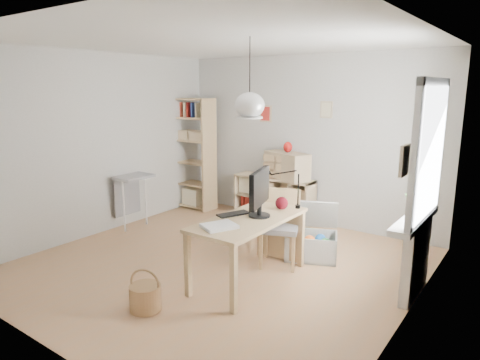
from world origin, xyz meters
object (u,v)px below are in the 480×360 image
Objects in this scene: desk at (249,226)px; cube_shelf at (274,201)px; storage_chest at (312,240)px; chair at (280,222)px; drawer_chest at (287,166)px; monitor at (260,191)px; tall_bookshelf at (193,149)px.

desk is 2.48m from cube_shelf.
desk is 1.62× the size of storage_chest.
chair is 1.22× the size of drawer_chest.
desk is 0.42m from monitor.
tall_bookshelf is at bearing 130.46° from chair.
tall_bookshelf is at bearing -169.81° from cube_shelf.
desk is 0.65m from chair.
drawer_chest is at bearing -8.95° from cube_shelf.
storage_chest is 1.53× the size of monitor.
cube_shelf is 1.77m from tall_bookshelf.
cube_shelf is 2.49m from monitor.
cube_shelf is at bearing 99.98° from monitor.
desk is at bearing -127.57° from storage_chest.
monitor reaches higher than desk.
chair is 1.01× the size of storage_chest.
storage_chest is at bearing -17.14° from tall_bookshelf.
cube_shelf is 0.69m from drawer_chest.
storage_chest is at bearing -27.35° from drawer_chest.
drawer_chest reaches higher than chair.
chair is (0.03, 0.64, -0.12)m from desk.
tall_bookshelf is 2.15× the size of storage_chest.
monitor is (0.06, 0.12, 0.40)m from desk.
drawer_chest is (-1.04, 1.12, 0.71)m from storage_chest.
desk is at bearing -65.39° from cube_shelf.
tall_bookshelf is 2.13× the size of chair.
desk is 2.48× the size of monitor.
cube_shelf is 2.31× the size of monitor.
monitor is at bearing -125.79° from storage_chest.
cube_shelf is 1.74m from storage_chest.
monitor reaches higher than cube_shelf.
tall_bookshelf is 2.98m from chair.
drawer_chest reaches higher than desk.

